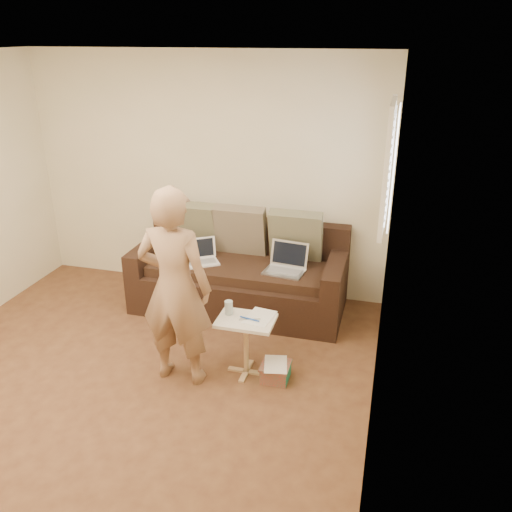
% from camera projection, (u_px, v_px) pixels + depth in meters
% --- Properties ---
extents(floor, '(4.50, 4.50, 0.00)m').
position_uv_depth(floor, '(116.00, 400.00, 4.27)').
color(floor, '#4F2E1D').
rests_on(floor, ground).
extents(ceiling, '(4.50, 4.50, 0.00)m').
position_uv_depth(ceiling, '(72.00, 57.00, 3.26)').
color(ceiling, white).
rests_on(ceiling, wall_back).
extents(wall_back, '(4.00, 0.00, 4.00)m').
position_uv_depth(wall_back, '(206.00, 175.00, 5.76)').
color(wall_back, beige).
rests_on(wall_back, ground).
extents(wall_right, '(0.00, 4.50, 4.50)m').
position_uv_depth(wall_right, '(383.00, 284.00, 3.28)').
color(wall_right, beige).
rests_on(wall_right, ground).
extents(window_blinds, '(0.12, 0.88, 1.08)m').
position_uv_depth(window_blinds, '(390.00, 166.00, 4.47)').
color(window_blinds, white).
rests_on(window_blinds, wall_right).
extents(sofa, '(2.20, 0.95, 0.85)m').
position_uv_depth(sofa, '(239.00, 271.00, 5.56)').
color(sofa, black).
rests_on(sofa, ground).
extents(pillow_left, '(0.55, 0.29, 0.57)m').
position_uv_depth(pillow_left, '(193.00, 226.00, 5.77)').
color(pillow_left, '#67664B').
rests_on(pillow_left, sofa).
extents(pillow_mid, '(0.55, 0.27, 0.57)m').
position_uv_depth(pillow_mid, '(241.00, 230.00, 5.64)').
color(pillow_mid, brown).
rests_on(pillow_mid, sofa).
extents(pillow_right, '(0.55, 0.28, 0.57)m').
position_uv_depth(pillow_right, '(296.00, 236.00, 5.49)').
color(pillow_right, '#67664B').
rests_on(pillow_right, sofa).
extents(laptop_silver, '(0.43, 0.33, 0.26)m').
position_uv_depth(laptop_silver, '(284.00, 273.00, 5.29)').
color(laptop_silver, '#B7BABC').
rests_on(laptop_silver, sofa).
extents(laptop_white, '(0.41, 0.38, 0.24)m').
position_uv_depth(laptop_white, '(202.00, 263.00, 5.50)').
color(laptop_white, white).
rests_on(laptop_white, sofa).
extents(person, '(0.63, 0.43, 1.70)m').
position_uv_depth(person, '(175.00, 288.00, 4.24)').
color(person, '#A07957').
rests_on(person, ground).
extents(side_table, '(0.48, 0.34, 0.53)m').
position_uv_depth(side_table, '(246.00, 346.00, 4.52)').
color(side_table, silver).
rests_on(side_table, ground).
extents(drinking_glass, '(0.07, 0.07, 0.12)m').
position_uv_depth(drinking_glass, '(229.00, 308.00, 4.47)').
color(drinking_glass, silver).
rests_on(drinking_glass, side_table).
extents(scissors, '(0.19, 0.11, 0.02)m').
position_uv_depth(scissors, '(250.00, 319.00, 4.40)').
color(scissors, silver).
rests_on(scissors, side_table).
extents(paper_on_table, '(0.25, 0.33, 0.00)m').
position_uv_depth(paper_on_table, '(260.00, 317.00, 4.44)').
color(paper_on_table, white).
rests_on(paper_on_table, side_table).
extents(striped_box, '(0.24, 0.24, 0.15)m').
position_uv_depth(striped_box, '(276.00, 372.00, 4.49)').
color(striped_box, red).
rests_on(striped_box, ground).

